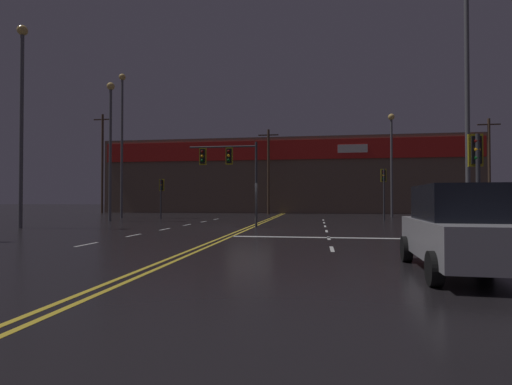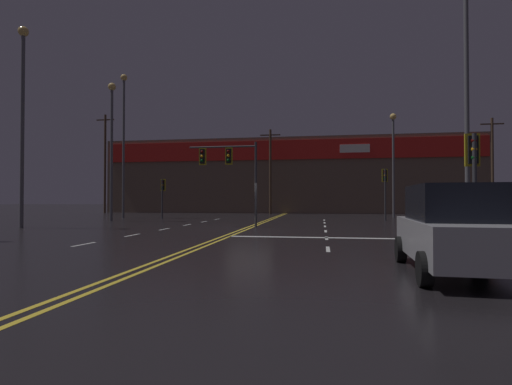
% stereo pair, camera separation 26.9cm
% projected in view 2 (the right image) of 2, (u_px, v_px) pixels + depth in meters
% --- Properties ---
extents(ground_plane, '(200.00, 200.00, 0.00)m').
position_uv_depth(ground_plane, '(249.00, 228.00, 22.10)').
color(ground_plane, black).
extents(road_markings, '(12.46, 60.00, 0.01)m').
position_uv_depth(road_markings, '(258.00, 229.00, 21.16)').
color(road_markings, gold).
rests_on(road_markings, ground).
extents(traffic_signal_median, '(3.99, 0.36, 4.86)m').
position_uv_depth(traffic_signal_median, '(227.00, 163.00, 22.96)').
color(traffic_signal_median, '#38383D').
rests_on(traffic_signal_median, ground).
extents(traffic_signal_corner_northwest, '(0.42, 0.36, 3.26)m').
position_uv_depth(traffic_signal_corner_northwest, '(163.00, 190.00, 32.95)').
color(traffic_signal_corner_northwest, '#38383D').
rests_on(traffic_signal_corner_northwest, ground).
extents(traffic_signal_corner_northeast, '(0.42, 0.36, 3.87)m').
position_uv_depth(traffic_signal_corner_northeast, '(385.00, 182.00, 29.87)').
color(traffic_signal_corner_northeast, '#38383D').
rests_on(traffic_signal_corner_northeast, ground).
extents(traffic_signal_corner_southeast, '(0.42, 0.36, 3.56)m').
position_uv_depth(traffic_signal_corner_southeast, '(473.00, 165.00, 11.92)').
color(traffic_signal_corner_southeast, '#38383D').
rests_on(traffic_signal_corner_southeast, ground).
extents(streetlight_near_left, '(0.56, 0.56, 11.43)m').
position_uv_depth(streetlight_near_left, '(466.00, 74.00, 17.57)').
color(streetlight_near_left, '#59595E').
rests_on(streetlight_near_left, ground).
extents(streetlight_near_right, '(0.56, 0.56, 9.18)m').
position_uv_depth(streetlight_near_right, '(393.00, 151.00, 35.15)').
color(streetlight_near_right, '#59595E').
rests_on(streetlight_near_right, ground).
extents(streetlight_median_approach, '(0.56, 0.56, 10.12)m').
position_uv_depth(streetlight_median_approach, '(112.00, 133.00, 29.15)').
color(streetlight_median_approach, '#59595E').
rests_on(streetlight_median_approach, ground).
extents(streetlight_far_left, '(0.56, 0.56, 12.29)m').
position_uv_depth(streetlight_far_left, '(124.00, 129.00, 34.01)').
color(streetlight_far_left, '#59595E').
rests_on(streetlight_far_left, ground).
extents(streetlight_far_right, '(0.56, 0.56, 11.19)m').
position_uv_depth(streetlight_far_right, '(23.00, 102.00, 22.06)').
color(streetlight_far_right, '#59595E').
rests_on(streetlight_far_right, ground).
extents(parked_car, '(2.19, 4.38, 1.88)m').
position_uv_depth(parked_car, '(456.00, 229.00, 8.39)').
color(parked_car, '#ADADB2').
rests_on(parked_car, ground).
extents(building_backdrop, '(43.38, 10.23, 8.68)m').
position_uv_depth(building_backdrop, '(289.00, 177.00, 49.82)').
color(building_backdrop, brown).
rests_on(building_backdrop, ground).
extents(utility_pole_row, '(43.91, 0.26, 11.48)m').
position_uv_depth(utility_pole_row, '(269.00, 165.00, 43.31)').
color(utility_pole_row, '#4C3828').
rests_on(utility_pole_row, ground).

